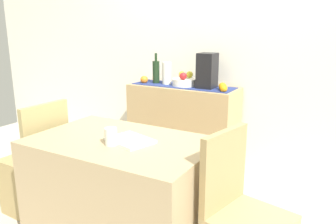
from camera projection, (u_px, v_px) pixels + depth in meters
The scene contains 18 objects.
ground_plane at pixel (154, 213), 2.71m from camera, with size 6.40×6.40×0.02m, color beige.
room_wall_rear at pixel (215, 36), 3.37m from camera, with size 6.40×0.06×2.70m, color silver.
sideboard_console at pixel (183, 127), 3.48m from camera, with size 1.10×0.42×0.86m, color tan.
table_runner at pixel (183, 86), 3.37m from camera, with size 1.04×0.32×0.01m, color navy.
fruit_bowl at pixel (184, 82), 3.36m from camera, with size 0.24×0.24×0.07m, color white.
apple_upper at pixel (182, 74), 3.40m from camera, with size 0.07×0.07×0.07m, color gold.
apple_right at pixel (183, 76), 3.27m from camera, with size 0.07×0.07×0.07m, color red.
apple_left at pixel (190, 74), 3.39m from camera, with size 0.07×0.07×0.07m, color gold.
wine_bottle at pixel (156, 72), 3.50m from camera, with size 0.07×0.07×0.31m.
coffee_maker at pixel (207, 71), 3.21m from camera, with size 0.16×0.18×0.34m, color black.
ceramic_vase at pixel (167, 73), 3.44m from camera, with size 0.09×0.09×0.23m, color silver.
orange_loose_near_bowl at pixel (224, 88), 3.06m from camera, with size 0.07×0.07×0.07m, color orange.
orange_loose_end at pixel (144, 80), 3.52m from camera, with size 0.08×0.08×0.08m, color orange.
orange_loose_far at pixel (222, 86), 3.14m from camera, with size 0.07×0.07×0.07m, color orange.
dining_table at pixel (122, 193), 2.25m from camera, with size 1.16×0.74×0.74m, color tan.
open_book at pixel (130, 140), 2.12m from camera, with size 0.28×0.21×0.02m, color white.
coffee_cup at pixel (111, 136), 2.06m from camera, with size 0.08×0.08×0.11m, color silver.
chair_near_window at pixel (37, 179), 2.68m from camera, with size 0.42×0.42×0.90m.
Camera 1 is at (1.30, -2.05, 1.45)m, focal length 36.12 mm.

